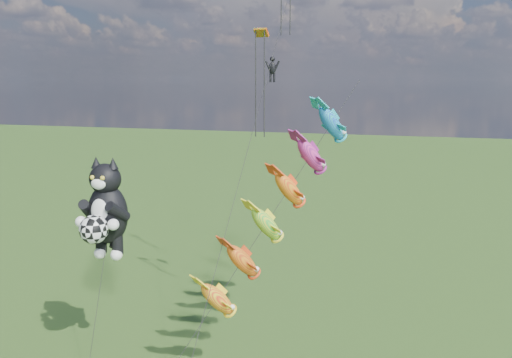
% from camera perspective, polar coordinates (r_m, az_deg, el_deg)
% --- Properties ---
extents(ground, '(300.00, 300.00, 0.00)m').
position_cam_1_polar(ground, '(40.04, -16.06, -15.76)').
color(ground, '#1A3B0E').
extents(cat_kite_rig, '(2.84, 4.19, 12.60)m').
position_cam_1_polar(cat_kite_rig, '(35.06, -14.88, -2.97)').
color(cat_kite_rig, brown).
rests_on(cat_kite_rig, ground).
extents(fish_windsock_rig, '(9.08, 13.26, 17.08)m').
position_cam_1_polar(fish_windsock_rig, '(34.05, 2.15, -2.79)').
color(fish_windsock_rig, brown).
rests_on(fish_windsock_rig, ground).
extents(parafoil_rig, '(2.00, 17.54, 28.02)m').
position_cam_1_polar(parafoil_rig, '(39.23, 1.53, 12.53)').
color(parafoil_rig, brown).
rests_on(parafoil_rig, ground).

